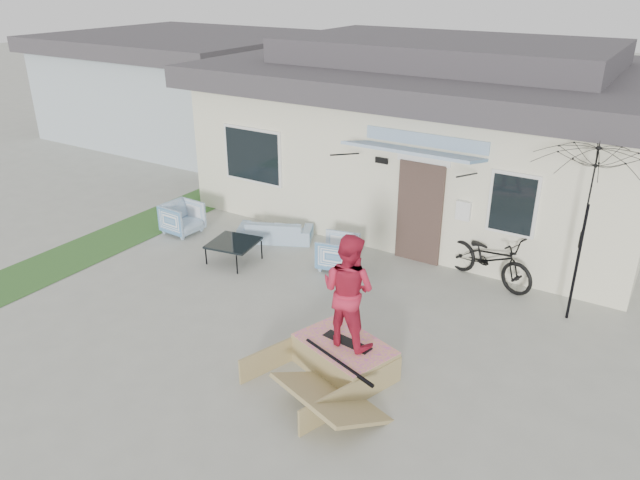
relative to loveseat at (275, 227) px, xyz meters
The scene contains 13 objects.
ground 4.29m from the loveseat, 60.93° to the right, with size 90.00×90.00×0.00m, color #9C9D91.
grass_strip 3.59m from the loveseat, 150.92° to the right, with size 1.40×8.00×0.01m, color #2D5926.
house 5.01m from the loveseat, 63.98° to the left, with size 10.80×8.49×4.10m.
neighbor_house 10.60m from the loveseat, 143.36° to the left, with size 8.60×7.60×3.50m.
loveseat is the anchor object (origin of this frame).
armchair_left 2.19m from the loveseat, 159.31° to the right, with size 0.76×0.72×0.79m, color teal.
armchair_right 1.91m from the loveseat, 13.34° to the right, with size 0.73×0.68×0.75m, color teal.
coffee_table 1.34m from the loveseat, 93.73° to the right, with size 0.90×0.90×0.45m, color black.
bicycle 4.66m from the loveseat, ahead, with size 0.67×1.92×1.23m, color black.
patio_umbrella 6.38m from the loveseat, ahead, with size 2.40×2.29×2.20m.
skate_ramp 4.99m from the loveseat, 42.21° to the right, with size 1.40×1.87×0.47m, color #94804D, non-canonical shape.
skateboard 4.97m from the loveseat, 41.72° to the right, with size 0.79×0.20×0.05m, color black.
skater 5.08m from the loveseat, 41.72° to the right, with size 0.84×0.65×1.72m, color #BD1F3A.
Camera 1 is at (5.28, -6.17, 5.51)m, focal length 33.87 mm.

